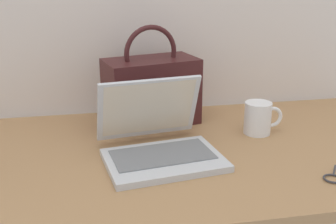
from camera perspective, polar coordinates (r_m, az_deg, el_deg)
The scene contains 4 objects.
desk at distance 1.23m, azimuth 1.15°, elevation -5.88°, with size 1.60×0.76×0.03m.
laptop at distance 1.17m, azimuth -1.31°, elevation -3.96°, with size 0.34×0.33×0.21m.
coffee_mug at distance 1.36m, azimuth 12.16°, elevation -0.74°, with size 0.13×0.08×0.10m.
handbag at distance 1.40m, azimuth -2.28°, elevation 3.01°, with size 0.33×0.23×0.33m.
Camera 1 is at (-0.23, -1.09, 0.54)m, focal length 45.09 mm.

